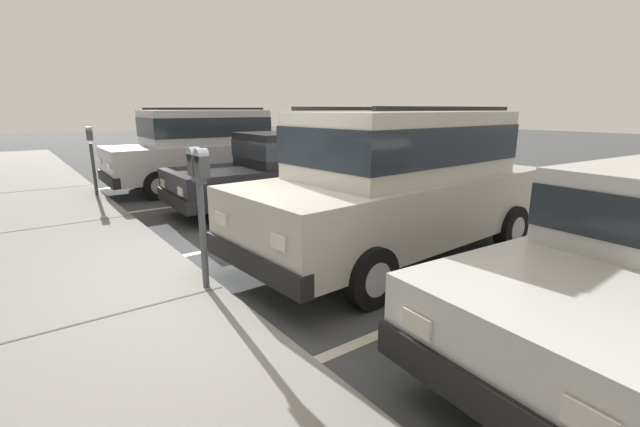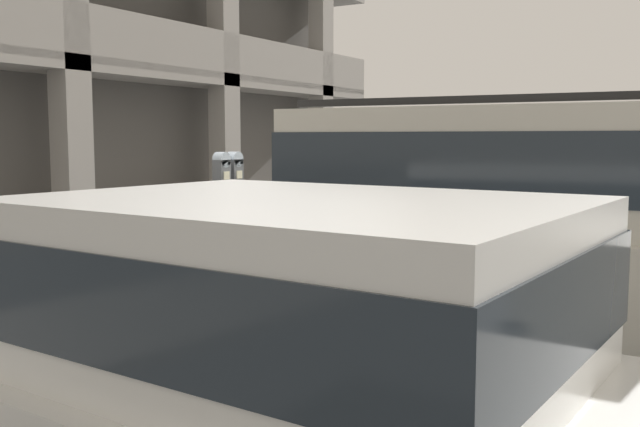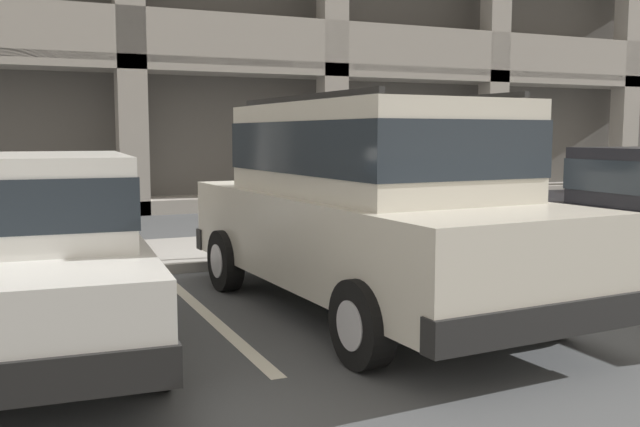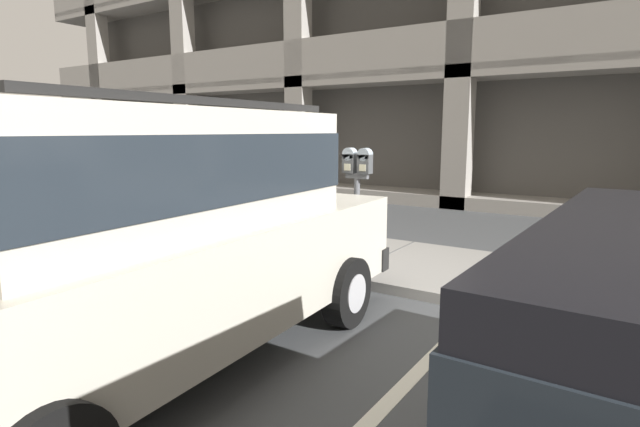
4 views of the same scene
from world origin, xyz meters
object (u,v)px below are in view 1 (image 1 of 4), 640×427
(silver_suv, at_px, (400,179))
(parking_meter_near, at_px, (200,185))
(blue_coupe, at_px, (205,146))
(parking_meter_far, at_px, (91,151))
(dark_hatchback, at_px, (284,168))

(silver_suv, height_order, parking_meter_near, silver_suv)
(blue_coupe, relative_size, parking_meter_far, 3.19)
(dark_hatchback, height_order, blue_coupe, blue_coupe)
(parking_meter_near, bearing_deg, parking_meter_far, 0.12)
(dark_hatchback, relative_size, blue_coupe, 0.94)
(dark_hatchback, bearing_deg, blue_coupe, 9.48)
(silver_suv, relative_size, parking_meter_near, 3.23)
(silver_suv, height_order, parking_meter_far, silver_suv)
(blue_coupe, distance_m, parking_meter_far, 2.63)
(blue_coupe, xyz_separation_m, parking_meter_near, (-6.43, 2.61, 0.15))
(parking_meter_near, relative_size, parking_meter_far, 1.00)
(silver_suv, distance_m, parking_meter_near, 2.72)
(silver_suv, xyz_separation_m, parking_meter_far, (6.64, 2.72, 0.02))
(blue_coupe, bearing_deg, parking_meter_near, 158.99)
(blue_coupe, xyz_separation_m, parking_meter_far, (-0.05, 2.63, 0.02))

